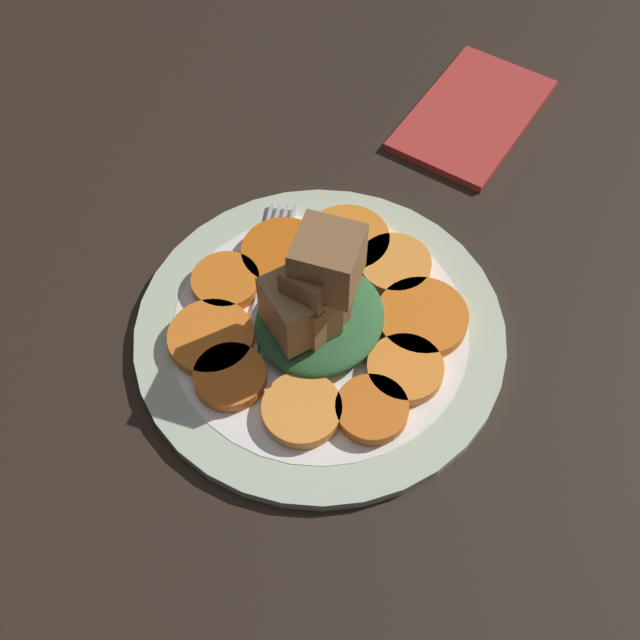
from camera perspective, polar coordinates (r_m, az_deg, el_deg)
name	(u,v)px	position (r cm, az deg, el deg)	size (l,w,h in cm)	color
table_slab	(320,341)	(64.62, 0.00, -1.52)	(120.00, 120.00, 2.00)	black
plate	(320,331)	(63.33, 0.00, -0.79)	(29.21, 29.21, 1.05)	beige
carrot_slice_0	(408,366)	(60.76, 6.25, -3.24)	(5.80, 5.80, 1.06)	orange
carrot_slice_1	(422,317)	(63.21, 7.27, 0.18)	(7.21, 7.21, 1.06)	orange
carrot_slice_2	(395,265)	(66.01, 5.34, 3.93)	(5.96, 5.96, 1.06)	orange
carrot_slice_3	(347,240)	(67.37, 1.96, 5.70)	(7.04, 7.04, 1.06)	orange
carrot_slice_4	(283,253)	(66.53, -2.62, 4.77)	(6.96, 6.96, 1.06)	#D45E12
carrot_slice_5	(226,282)	(65.13, -6.72, 2.71)	(5.52, 5.52, 1.06)	orange
carrot_slice_6	(211,338)	(62.24, -7.74, -1.28)	(6.67, 6.67, 1.06)	orange
carrot_slice_7	(230,377)	(60.30, -6.42, -4.03)	(5.48, 5.48, 1.06)	orange
carrot_slice_8	(302,410)	(58.64, -1.30, -6.39)	(5.89, 5.89, 1.06)	#F99438
carrot_slice_9	(372,409)	(58.76, 3.70, -6.35)	(5.39, 5.39, 1.06)	orange
center_pile	(315,303)	(59.35, -0.33, 1.24)	(10.76, 9.69, 11.14)	#2D6033
fork	(265,288)	(64.87, -3.96, 2.26)	(17.92, 9.40, 0.40)	#B2B2B7
napkin	(473,115)	(80.98, 10.82, 14.15)	(16.86, 10.12, 0.80)	#B2332D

